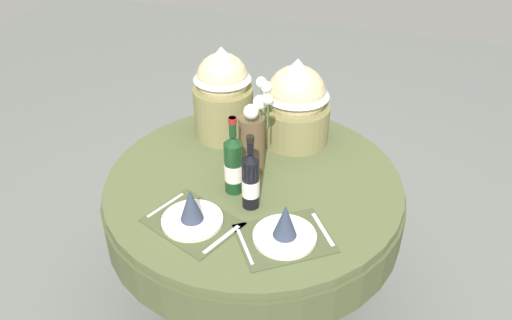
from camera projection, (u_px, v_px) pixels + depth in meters
ground at (254, 296)px, 2.71m from camera, size 8.00×8.00×0.00m
dining_table at (254, 204)px, 2.36m from camera, size 1.31×1.31×0.75m
place_setting_left at (192, 213)px, 2.02m from camera, size 0.41×0.37×0.16m
place_setting_right at (285, 229)px, 1.95m from camera, size 0.43×0.41×0.16m
flower_vase at (253, 136)px, 2.24m from camera, size 0.17×0.13×0.44m
wine_bottle_left at (234, 164)px, 2.14m from camera, size 0.08×0.08×0.35m
wine_bottle_centre at (251, 180)px, 2.06m from camera, size 0.07×0.07×0.33m
gift_tub_back_left at (223, 90)px, 2.45m from camera, size 0.28×0.28×0.45m
gift_tub_back_centre at (296, 99)px, 2.43m from camera, size 0.32×0.32×0.42m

